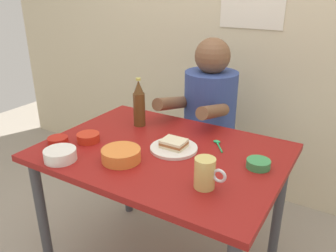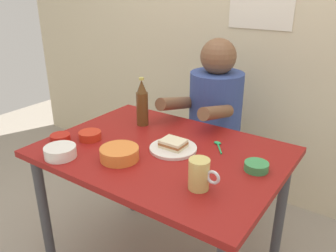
{
  "view_description": "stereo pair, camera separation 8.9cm",
  "coord_description": "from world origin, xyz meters",
  "px_view_note": "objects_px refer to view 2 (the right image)",
  "views": [
    {
      "loc": [
        0.75,
        -1.2,
        1.45
      ],
      "look_at": [
        0.0,
        0.05,
        0.84
      ],
      "focal_mm": 36.43,
      "sensor_mm": 36.0,
      "label": 1
    },
    {
      "loc": [
        0.83,
        -1.15,
        1.45
      ],
      "look_at": [
        0.0,
        0.05,
        0.84
      ],
      "focal_mm": 36.43,
      "sensor_mm": 36.0,
      "label": 2
    }
  ],
  "objects_px": {
    "dining_table": "(162,167)",
    "person_seated": "(215,106)",
    "stool": "(212,166)",
    "sandwich": "(173,143)",
    "beer_bottle": "(142,104)",
    "plate_orange": "(173,148)",
    "sauce_bowl_chili": "(90,135)",
    "beer_mug": "(200,174)"
  },
  "relations": [
    {
      "from": "stool",
      "to": "beer_bottle",
      "type": "relative_size",
      "value": 1.72
    },
    {
      "from": "stool",
      "to": "beer_bottle",
      "type": "xyz_separation_m",
      "value": [
        -0.22,
        -0.44,
        0.51
      ]
    },
    {
      "from": "stool",
      "to": "beer_mug",
      "type": "relative_size",
      "value": 3.57
    },
    {
      "from": "beer_bottle",
      "to": "plate_orange",
      "type": "bearing_deg",
      "value": -27.8
    },
    {
      "from": "beer_mug",
      "to": "plate_orange",
      "type": "bearing_deg",
      "value": 140.52
    },
    {
      "from": "dining_table",
      "to": "stool",
      "type": "relative_size",
      "value": 2.44
    },
    {
      "from": "plate_orange",
      "to": "sauce_bowl_chili",
      "type": "height_order",
      "value": "sauce_bowl_chili"
    },
    {
      "from": "stool",
      "to": "person_seated",
      "type": "relative_size",
      "value": 0.63
    },
    {
      "from": "dining_table",
      "to": "sauce_bowl_chili",
      "type": "relative_size",
      "value": 10.0
    },
    {
      "from": "plate_orange",
      "to": "beer_mug",
      "type": "distance_m",
      "value": 0.34
    },
    {
      "from": "sandwich",
      "to": "beer_mug",
      "type": "height_order",
      "value": "beer_mug"
    },
    {
      "from": "plate_orange",
      "to": "beer_bottle",
      "type": "relative_size",
      "value": 0.84
    },
    {
      "from": "person_seated",
      "to": "stool",
      "type": "bearing_deg",
      "value": 90.0
    },
    {
      "from": "sauce_bowl_chili",
      "to": "beer_bottle",
      "type": "bearing_deg",
      "value": 72.63
    },
    {
      "from": "person_seated",
      "to": "beer_bottle",
      "type": "xyz_separation_m",
      "value": [
        -0.22,
        -0.43,
        0.09
      ]
    },
    {
      "from": "sauce_bowl_chili",
      "to": "sandwich",
      "type": "bearing_deg",
      "value": 18.64
    },
    {
      "from": "dining_table",
      "to": "person_seated",
      "type": "bearing_deg",
      "value": 94.31
    },
    {
      "from": "stool",
      "to": "plate_orange",
      "type": "xyz_separation_m",
      "value": [
        0.09,
        -0.6,
        0.4
      ]
    },
    {
      "from": "beer_mug",
      "to": "sauce_bowl_chili",
      "type": "xyz_separation_m",
      "value": [
        -0.66,
        0.08,
        -0.04
      ]
    },
    {
      "from": "stool",
      "to": "sauce_bowl_chili",
      "type": "relative_size",
      "value": 4.09
    },
    {
      "from": "stool",
      "to": "beer_mug",
      "type": "xyz_separation_m",
      "value": [
        0.35,
        -0.82,
        0.45
      ]
    },
    {
      "from": "dining_table",
      "to": "beer_mug",
      "type": "xyz_separation_m",
      "value": [
        0.3,
        -0.19,
        0.15
      ]
    },
    {
      "from": "person_seated",
      "to": "plate_orange",
      "type": "height_order",
      "value": "person_seated"
    },
    {
      "from": "stool",
      "to": "person_seated",
      "type": "xyz_separation_m",
      "value": [
        0.0,
        -0.01,
        0.42
      ]
    },
    {
      "from": "beer_mug",
      "to": "sauce_bowl_chili",
      "type": "height_order",
      "value": "beer_mug"
    },
    {
      "from": "dining_table",
      "to": "beer_bottle",
      "type": "distance_m",
      "value": 0.39
    },
    {
      "from": "dining_table",
      "to": "plate_orange",
      "type": "height_order",
      "value": "plate_orange"
    },
    {
      "from": "person_seated",
      "to": "sauce_bowl_chili",
      "type": "xyz_separation_m",
      "value": [
        -0.31,
        -0.73,
        -0.0
      ]
    },
    {
      "from": "stool",
      "to": "sandwich",
      "type": "relative_size",
      "value": 4.09
    },
    {
      "from": "person_seated",
      "to": "plate_orange",
      "type": "distance_m",
      "value": 0.6
    },
    {
      "from": "dining_table",
      "to": "beer_bottle",
      "type": "relative_size",
      "value": 4.2
    },
    {
      "from": "stool",
      "to": "beer_mug",
      "type": "distance_m",
      "value": 1.0
    },
    {
      "from": "plate_orange",
      "to": "sandwich",
      "type": "height_order",
      "value": "sandwich"
    },
    {
      "from": "person_seated",
      "to": "sauce_bowl_chili",
      "type": "relative_size",
      "value": 6.54
    },
    {
      "from": "person_seated",
      "to": "plate_orange",
      "type": "bearing_deg",
      "value": -81.13
    },
    {
      "from": "dining_table",
      "to": "beer_bottle",
      "type": "bearing_deg",
      "value": 144.35
    },
    {
      "from": "plate_orange",
      "to": "beer_bottle",
      "type": "distance_m",
      "value": 0.37
    },
    {
      "from": "dining_table",
      "to": "beer_mug",
      "type": "bearing_deg",
      "value": -31.61
    },
    {
      "from": "stool",
      "to": "plate_orange",
      "type": "distance_m",
      "value": 0.73
    },
    {
      "from": "beer_mug",
      "to": "sauce_bowl_chili",
      "type": "distance_m",
      "value": 0.67
    },
    {
      "from": "sauce_bowl_chili",
      "to": "stool",
      "type": "bearing_deg",
      "value": 67.28
    },
    {
      "from": "person_seated",
      "to": "sauce_bowl_chili",
      "type": "bearing_deg",
      "value": -113.03
    }
  ]
}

